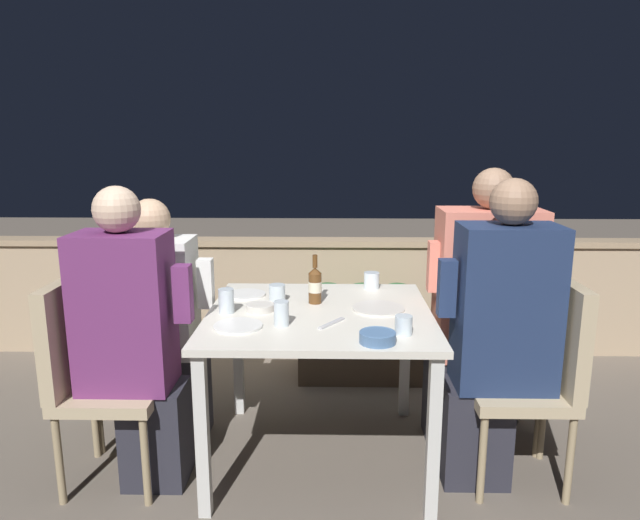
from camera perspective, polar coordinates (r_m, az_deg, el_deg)
The scene contains 25 objects.
ground_plane at distance 2.87m, azimuth -0.03°, elevation -19.03°, with size 16.00×16.00×0.00m, color #665B51.
parapet_wall at distance 3.97m, azimuth 0.38°, elevation -3.54°, with size 9.00×0.18×0.80m.
dining_table at distance 2.60m, azimuth -0.03°, elevation -6.92°, with size 1.00×0.97×0.72m.
planter_hedge at distance 3.59m, azimuth 4.28°, elevation -6.47°, with size 0.79×0.47×0.60m.
chair_left_near at distance 2.66m, azimuth -22.05°, elevation -9.71°, with size 0.42×0.42×0.91m.
person_purple_stripe at distance 2.54m, azimuth -18.15°, elevation -7.54°, with size 0.47×0.26×1.30m.
chair_left_far at distance 2.99m, azimuth -19.03°, elevation -7.03°, with size 0.42×0.42×0.91m.
person_white_polo at distance 2.90m, azimuth -15.40°, elevation -5.91°, with size 0.48×0.26×1.21m.
chair_right_near at distance 2.64m, azimuth 21.23°, elevation -9.74°, with size 0.42×0.42×0.91m.
person_navy_jumper at distance 2.54m, azimuth 17.27°, elevation -7.22°, with size 0.49×0.26×1.33m.
chair_right_far at distance 2.95m, azimuth 19.23°, elevation -7.30°, with size 0.42×0.42×0.91m.
person_coral_top at distance 2.85m, azimuth 15.67°, elevation -4.84°, with size 0.52×0.26×1.35m.
beer_bottle at distance 2.67m, azimuth -0.50°, elevation -2.49°, with size 0.06×0.06×0.23m.
plate_0 at distance 2.61m, azimuth 5.87°, elevation -4.84°, with size 0.24×0.24×0.01m.
plate_1 at distance 2.84m, azimuth -7.42°, elevation -3.43°, with size 0.19×0.19×0.01m.
plate_2 at distance 2.39m, azimuth -8.19°, elevation -6.54°, with size 0.20×0.20×0.01m.
bowl_0 at distance 2.20m, azimuth 5.78°, elevation -7.62°, with size 0.14×0.14×0.04m.
bowl_1 at distance 2.59m, azimuth -5.99°, elevation -4.66°, with size 0.13×0.13×0.03m.
glass_cup_0 at distance 2.30m, azimuth 8.35°, elevation -6.45°, with size 0.07×0.07×0.08m.
glass_cup_1 at distance 2.95m, azimuth 5.18°, elevation -2.04°, with size 0.08×0.08×0.08m.
glass_cup_2 at distance 2.71m, azimuth -4.31°, elevation -3.32°, with size 0.08×0.08×0.08m.
glass_cup_3 at distance 2.37m, azimuth -3.88°, elevation -5.35°, with size 0.06×0.06×0.10m.
glass_cup_4 at distance 2.57m, azimuth -9.35°, elevation -4.06°, with size 0.07×0.07×0.11m.
fork_0 at distance 2.40m, azimuth 1.16°, elevation -6.35°, with size 0.11×0.15×0.01m.
potted_plant at distance 3.57m, azimuth -19.20°, elevation -6.20°, with size 0.37×0.37×0.65m.
Camera 1 is at (0.05, -2.45, 1.49)m, focal length 32.00 mm.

